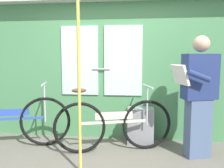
# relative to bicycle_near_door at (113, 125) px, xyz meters

# --- Properties ---
(train_door_wall) EXTENTS (4.96, 0.28, 2.22)m
(train_door_wall) POSITION_rel_bicycle_near_door_xyz_m (-0.06, 0.57, 0.78)
(train_door_wall) COLOR #4C8C56
(train_door_wall) RESTS_ON ground_plane
(bicycle_near_door) EXTENTS (1.62, 0.60, 0.93)m
(bicycle_near_door) POSITION_rel_bicycle_near_door_xyz_m (0.00, 0.00, 0.00)
(bicycle_near_door) COLOR black
(bicycle_near_door) RESTS_ON ground_plane
(bicycle_leaning_behind) EXTENTS (1.70, 0.60, 0.95)m
(bicycle_leaning_behind) POSITION_rel_bicycle_near_door_xyz_m (-1.53, -0.06, 0.01)
(bicycle_leaning_behind) COLOR black
(bicycle_leaning_behind) RESTS_ON ground_plane
(passenger_reading_newspaper) EXTENTS (0.61, 0.54, 1.60)m
(passenger_reading_newspaper) POSITION_rel_bicycle_near_door_xyz_m (1.12, -0.05, 0.46)
(passenger_reading_newspaper) COLOR slate
(passenger_reading_newspaper) RESTS_ON ground_plane
(trash_bin_by_wall) EXTENTS (0.39, 0.28, 0.55)m
(trash_bin_by_wall) POSITION_rel_bicycle_near_door_xyz_m (0.38, 0.36, -0.11)
(trash_bin_by_wall) COLOR gray
(trash_bin_by_wall) RESTS_ON ground_plane
(handrail_pole) EXTENTS (0.04, 0.04, 2.18)m
(handrail_pole) POSITION_rel_bicycle_near_door_xyz_m (-0.31, -0.65, 0.71)
(handrail_pole) COLOR #C6C14C
(handrail_pole) RESTS_ON ground_plane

